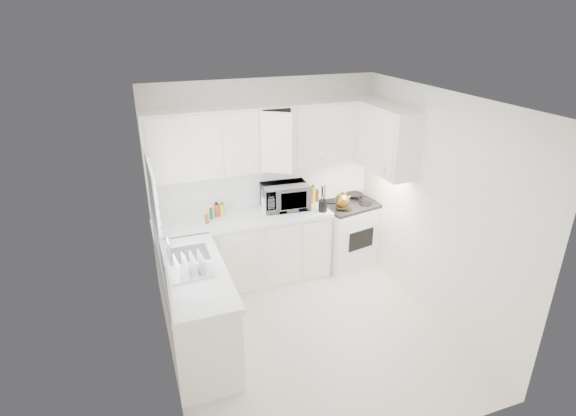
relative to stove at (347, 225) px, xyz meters
name	(u,v)px	position (x,y,z in m)	size (l,w,h in m)	color
floor	(309,333)	(-1.10, -1.31, -0.59)	(3.20, 3.20, 0.00)	silver
ceiling	(314,100)	(-1.10, -1.31, 2.01)	(3.20, 3.20, 0.00)	white
wall_back	(265,179)	(-1.10, 0.29, 0.71)	(3.00, 3.00, 0.00)	white
wall_front	(398,322)	(-1.10, -2.91, 0.71)	(3.00, 3.00, 0.00)	white
wall_left	(160,254)	(-2.60, -1.31, 0.71)	(3.20, 3.20, 0.00)	white
wall_right	(435,209)	(0.40, -1.31, 0.71)	(3.20, 3.20, 0.00)	white
window_blinds	(156,214)	(-2.58, -0.96, 0.96)	(0.06, 0.96, 1.06)	white
lower_cabinets_back	(244,251)	(-1.49, -0.01, -0.14)	(2.22, 0.60, 0.90)	white
lower_cabinets_left	(197,312)	(-2.30, -1.11, -0.14)	(0.60, 1.60, 0.90)	white
countertop_back	(243,218)	(-1.49, -0.02, 0.34)	(2.24, 0.64, 0.05)	white
countertop_left	(194,272)	(-2.29, -1.11, 0.34)	(0.64, 1.62, 0.05)	white
backsplash_back	(265,185)	(-1.10, 0.28, 0.64)	(2.98, 0.02, 0.55)	white
backsplash_left	(160,251)	(-2.59, -1.11, 0.64)	(0.02, 1.60, 0.55)	white
upper_cabinets_back	(268,168)	(-1.10, 0.13, 0.91)	(3.00, 0.33, 0.80)	white
upper_cabinets_right	(385,171)	(0.23, -0.49, 0.91)	(0.33, 0.90, 0.80)	white
sink	(187,244)	(-2.29, -0.76, 0.48)	(0.42, 0.38, 0.30)	gray
stove	(347,225)	(0.00, 0.00, 0.00)	(0.76, 0.62, 1.17)	white
tea_kettle	(342,199)	(-0.18, -0.16, 0.47)	(0.25, 0.21, 0.23)	olive
frying_pan	(355,194)	(0.18, 0.16, 0.38)	(0.24, 0.40, 0.04)	black
microwave	(285,194)	(-0.90, 0.06, 0.57)	(0.59, 0.33, 0.40)	gray
rice_cooker	(271,202)	(-1.11, 0.03, 0.49)	(0.25, 0.25, 0.25)	white
paper_towel	(266,199)	(-1.13, 0.13, 0.50)	(0.12, 0.12, 0.27)	white
utensil_crock	(323,198)	(-0.48, -0.21, 0.55)	(0.12, 0.12, 0.37)	black
dish_rack	(189,265)	(-2.34, -1.18, 0.48)	(0.41, 0.30, 0.22)	white
spice_left_0	(205,213)	(-1.95, 0.11, 0.43)	(0.06, 0.06, 0.13)	brown
spice_left_1	(212,215)	(-1.88, 0.02, 0.43)	(0.06, 0.06, 0.13)	#246C3A
spice_left_2	(216,211)	(-1.80, 0.11, 0.43)	(0.06, 0.06, 0.13)	#B94D18
spice_left_3	(224,213)	(-1.73, 0.02, 0.43)	(0.06, 0.06, 0.13)	yellow
sauce_right_0	(309,195)	(-0.52, 0.15, 0.46)	(0.06, 0.06, 0.19)	#B94D18
sauce_right_1	(315,196)	(-0.47, 0.09, 0.46)	(0.06, 0.06, 0.19)	yellow
sauce_right_2	(317,194)	(-0.41, 0.15, 0.46)	(0.06, 0.06, 0.19)	brown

